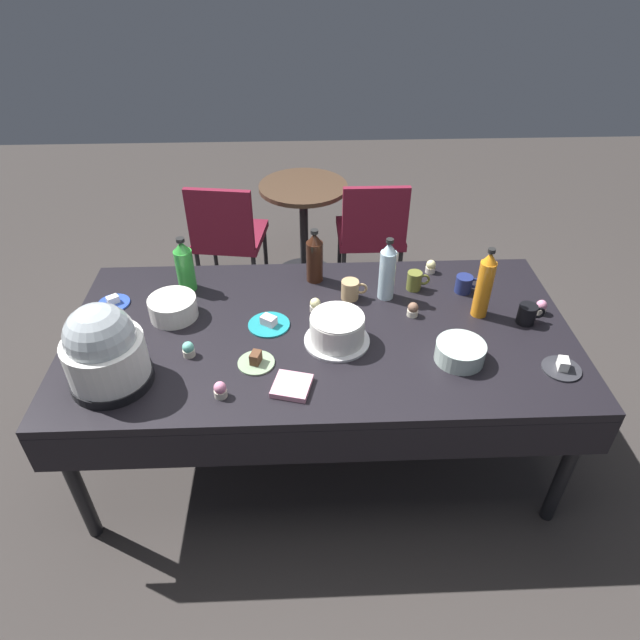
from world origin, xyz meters
name	(u,v)px	position (x,y,z in m)	size (l,w,h in m)	color
ground	(320,442)	(0.00, 0.00, 0.00)	(9.00, 9.00, 0.00)	#383330
potluck_table	(320,340)	(0.00, 0.00, 0.69)	(2.20, 1.10, 0.75)	black
frosted_layer_cake	(337,330)	(0.07, -0.09, 0.81)	(0.28, 0.28, 0.13)	silver
slow_cooker	(104,350)	(-0.82, -0.30, 0.91)	(0.32, 0.32, 0.35)	black
glass_salad_bowl	(460,352)	(0.56, -0.22, 0.79)	(0.20, 0.20, 0.08)	#B2C6BC
ceramic_snack_bowl	(173,308)	(-0.65, 0.12, 0.80)	(0.21, 0.21, 0.10)	silver
dessert_plate_sage	(256,361)	(-0.27, -0.22, 0.76)	(0.15, 0.15, 0.06)	#8CA87F
dessert_plate_charcoal	(562,367)	(0.96, -0.30, 0.76)	(0.15, 0.15, 0.05)	#2D2D33
dessert_plate_teal	(269,323)	(-0.22, 0.04, 0.76)	(0.18, 0.18, 0.05)	teal
dessert_plate_cobalt	(114,302)	(-0.95, 0.23, 0.76)	(0.15, 0.15, 0.04)	#2D4CB2
cupcake_vanilla	(188,349)	(-0.55, -0.15, 0.78)	(0.05, 0.05, 0.07)	beige
cupcake_rose	(431,267)	(0.57, 0.44, 0.78)	(0.05, 0.05, 0.07)	beige
cupcake_mint	(315,305)	(-0.02, 0.14, 0.78)	(0.05, 0.05, 0.07)	beige
cupcake_cocoa	(413,310)	(0.42, 0.08, 0.78)	(0.05, 0.05, 0.07)	beige
cupcake_berry	(220,390)	(-0.39, -0.39, 0.78)	(0.05, 0.05, 0.07)	beige
cupcake_lemon	(541,307)	(1.00, 0.08, 0.78)	(0.05, 0.05, 0.07)	beige
soda_bottle_cola	(315,257)	(-0.01, 0.40, 0.88)	(0.08, 0.08, 0.28)	#33190F
soda_bottle_water	(387,271)	(0.32, 0.24, 0.89)	(0.08, 0.08, 0.31)	silver
soda_bottle_lime_soda	(185,266)	(-0.62, 0.34, 0.88)	(0.09, 0.09, 0.27)	green
soda_bottle_orange_juice	(484,285)	(0.72, 0.08, 0.91)	(0.07, 0.07, 0.34)	orange
coffee_mug_tan	(351,290)	(0.15, 0.23, 0.80)	(0.12, 0.08, 0.09)	tan
coffee_mug_black	(528,314)	(0.92, 0.01, 0.79)	(0.12, 0.08, 0.09)	black
coffee_mug_navy	(464,284)	(0.70, 0.27, 0.79)	(0.12, 0.08, 0.08)	navy
coffee_mug_olive	(415,281)	(0.47, 0.30, 0.80)	(0.11, 0.07, 0.09)	olive
paper_napkin_stack	(292,386)	(-0.12, -0.36, 0.76)	(0.14, 0.14, 0.02)	pink
maroon_chair_left	(227,233)	(-0.56, 1.38, 0.49)	(0.50, 0.50, 0.85)	maroon
maroon_chair_right	(372,230)	(0.40, 1.38, 0.49)	(0.44, 0.44, 0.85)	maroon
round_cafe_table	(304,215)	(-0.05, 1.61, 0.50)	(0.60, 0.60, 0.72)	#473323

